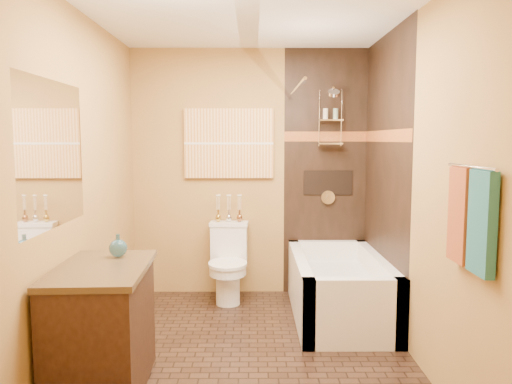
{
  "coord_description": "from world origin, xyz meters",
  "views": [
    {
      "loc": [
        0.03,
        -3.6,
        1.59
      ],
      "look_at": [
        0.06,
        0.4,
        1.17
      ],
      "focal_mm": 35.0,
      "sensor_mm": 36.0,
      "label": 1
    }
  ],
  "objects_px": {
    "toilet": "(228,262)",
    "sunset_painting": "(229,143)",
    "bathtub": "(339,293)",
    "vanity": "(102,328)"
  },
  "relations": [
    {
      "from": "sunset_painting",
      "to": "toilet",
      "type": "distance_m",
      "value": 1.19
    },
    {
      "from": "sunset_painting",
      "to": "vanity",
      "type": "relative_size",
      "value": 0.97
    },
    {
      "from": "sunset_painting",
      "to": "vanity",
      "type": "distance_m",
      "value": 2.43
    },
    {
      "from": "sunset_painting",
      "to": "toilet",
      "type": "xyz_separation_m",
      "value": [
        -0.0,
        -0.26,
        -1.17
      ]
    },
    {
      "from": "bathtub",
      "to": "vanity",
      "type": "distance_m",
      "value": 2.16
    },
    {
      "from": "vanity",
      "to": "toilet",
      "type": "bearing_deg",
      "value": 65.56
    },
    {
      "from": "toilet",
      "to": "sunset_painting",
      "type": "bearing_deg",
      "value": 92.68
    },
    {
      "from": "sunset_painting",
      "to": "bathtub",
      "type": "relative_size",
      "value": 0.6
    },
    {
      "from": "sunset_painting",
      "to": "bathtub",
      "type": "height_order",
      "value": "sunset_painting"
    },
    {
      "from": "toilet",
      "to": "bathtub",
      "type": "bearing_deg",
      "value": -22.19
    }
  ]
}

